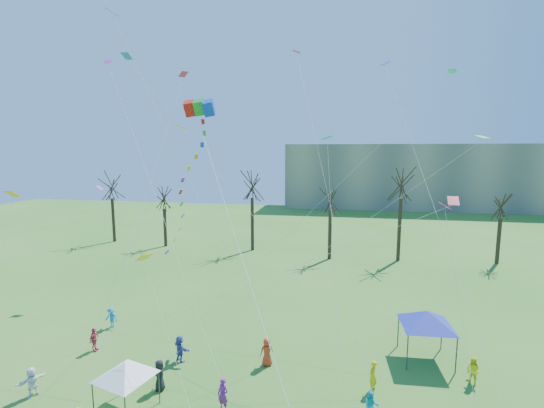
% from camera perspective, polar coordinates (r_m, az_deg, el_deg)
% --- Properties ---
extents(distant_building, '(60.00, 14.00, 15.00)m').
position_cam_1_polar(distant_building, '(96.30, 20.60, 3.94)').
color(distant_building, gray).
rests_on(distant_building, ground).
extents(bare_tree_row, '(69.10, 9.27, 12.12)m').
position_cam_1_polar(bare_tree_row, '(48.95, 6.12, 0.89)').
color(bare_tree_row, black).
rests_on(bare_tree_row, ground).
extents(big_box_kite, '(5.37, 7.27, 20.20)m').
position_cam_1_polar(big_box_kite, '(22.02, -12.07, 2.14)').
color(big_box_kite, red).
rests_on(big_box_kite, ground).
extents(canopy_tent_white, '(3.39, 3.39, 2.65)m').
position_cam_1_polar(canopy_tent_white, '(22.75, -21.18, -22.24)').
color(canopy_tent_white, '#3F3F44').
rests_on(canopy_tent_white, ground).
extents(canopy_tent_blue, '(4.42, 4.42, 3.32)m').
position_cam_1_polar(canopy_tent_blue, '(27.35, 22.28, -15.63)').
color(canopy_tent_blue, '#3F3F44').
rests_on(canopy_tent_blue, ground).
extents(festival_crowd, '(26.37, 13.22, 1.85)m').
position_cam_1_polar(festival_crowd, '(22.61, -5.93, -26.04)').
color(festival_crowd, red).
rests_on(festival_crowd, ground).
extents(small_kites_aloft, '(31.23, 19.09, 35.95)m').
position_cam_1_polar(small_kites_aloft, '(24.88, -5.28, 8.72)').
color(small_kites_aloft, '#F1AA0C').
rests_on(small_kites_aloft, ground).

